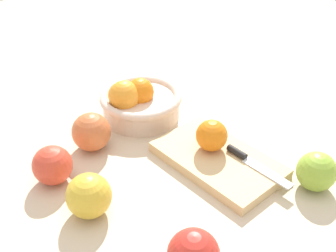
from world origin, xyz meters
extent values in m
plane|color=beige|center=(0.00, 0.00, 0.00)|extent=(2.40, 2.40, 0.00)
cylinder|color=beige|center=(-0.18, 0.07, 0.03)|extent=(0.18, 0.18, 0.05)
torus|color=beige|center=(-0.18, 0.07, 0.05)|extent=(0.19, 0.19, 0.02)
sphere|color=orange|center=(-0.19, 0.03, 0.07)|extent=(0.07, 0.07, 0.07)
sphere|color=orange|center=(-0.18, 0.07, 0.07)|extent=(0.06, 0.06, 0.06)
cube|color=#DBB77F|center=(0.07, 0.04, 0.01)|extent=(0.27, 0.18, 0.02)
sphere|color=orange|center=(0.04, 0.05, 0.06)|extent=(0.07, 0.07, 0.07)
cube|color=silver|center=(0.17, 0.06, 0.02)|extent=(0.11, 0.03, 0.00)
cylinder|color=black|center=(0.10, 0.07, 0.03)|extent=(0.05, 0.02, 0.01)
sphere|color=#D6422D|center=(-0.14, -0.21, 0.04)|extent=(0.08, 0.08, 0.08)
sphere|color=#CC6638|center=(-0.16, -0.09, 0.04)|extent=(0.08, 0.08, 0.08)
sphere|color=gold|center=(-0.02, -0.22, 0.04)|extent=(0.08, 0.08, 0.08)
sphere|color=#8EB738|center=(0.25, 0.11, 0.04)|extent=(0.08, 0.08, 0.08)
ellipsoid|color=orange|center=(-0.21, -0.17, 0.00)|extent=(0.06, 0.05, 0.01)
camera|label=1|loc=(0.45, -0.53, 0.57)|focal=45.84mm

